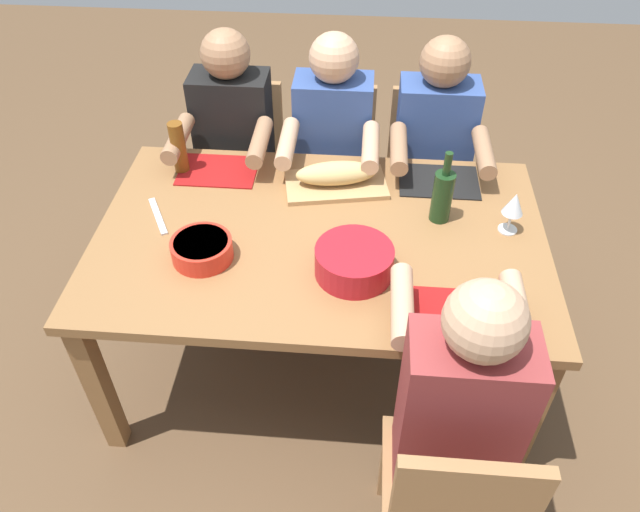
{
  "coord_description": "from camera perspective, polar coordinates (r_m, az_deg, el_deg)",
  "views": [
    {
      "loc": [
        -0.14,
        1.7,
        2.2
      ],
      "look_at": [
        0.0,
        0.0,
        0.63
      ],
      "focal_mm": 34.38,
      "sensor_mm": 36.0,
      "label": 1
    }
  ],
  "objects": [
    {
      "name": "ground_plane",
      "position": [
        2.78,
        -0.0,
        -9.58
      ],
      "size": [
        8.0,
        8.0,
        0.0
      ],
      "primitive_type": "plane",
      "color": "brown"
    },
    {
      "name": "dining_table",
      "position": [
        2.3,
        -0.0,
        0.54
      ],
      "size": [
        1.65,
        1.04,
        0.74
      ],
      "color": "olive",
      "rests_on": "ground_plane"
    },
    {
      "name": "chair_near_center",
      "position": [
        3.07,
        1.31,
        8.64
      ],
      "size": [
        0.4,
        0.4,
        0.85
      ],
      "color": "#9E7044",
      "rests_on": "ground_plane"
    },
    {
      "name": "diner_near_center",
      "position": [
        2.8,
        1.13,
        10.2
      ],
      "size": [
        0.41,
        0.53,
        1.2
      ],
      "color": "#2D2D38",
      "rests_on": "ground_plane"
    },
    {
      "name": "chair_far_left",
      "position": [
        1.94,
        12.21,
        -21.2
      ],
      "size": [
        0.4,
        0.4,
        0.85
      ],
      "color": "#9E7044",
      "rests_on": "ground_plane"
    },
    {
      "name": "diner_far_left",
      "position": [
        1.85,
        12.75,
        -13.12
      ],
      "size": [
        0.41,
        0.53,
        1.2
      ],
      "color": "#2D2D38",
      "rests_on": "ground_plane"
    },
    {
      "name": "chair_near_right",
      "position": [
        3.13,
        -7.12,
        8.96
      ],
      "size": [
        0.4,
        0.4,
        0.85
      ],
      "color": "#9E7044",
      "rests_on": "ground_plane"
    },
    {
      "name": "diner_near_right",
      "position": [
        2.86,
        -8.14,
        10.5
      ],
      "size": [
        0.41,
        0.53,
        1.2
      ],
      "color": "#2D2D38",
      "rests_on": "ground_plane"
    },
    {
      "name": "chair_near_left",
      "position": [
        3.08,
        9.84,
        8.13
      ],
      "size": [
        0.4,
        0.4,
        0.85
      ],
      "color": "#9E7044",
      "rests_on": "ground_plane"
    },
    {
      "name": "diner_near_left",
      "position": [
        2.81,
        10.52,
        9.62
      ],
      "size": [
        0.41,
        0.53,
        1.2
      ],
      "color": "#2D2D38",
      "rests_on": "ground_plane"
    },
    {
      "name": "serving_bowl_fruit",
      "position": [
        2.06,
        3.2,
        -0.36
      ],
      "size": [
        0.27,
        0.27,
        0.1
      ],
      "color": "#B21923",
      "rests_on": "dining_table"
    },
    {
      "name": "serving_bowl_salad",
      "position": [
        2.16,
        -10.95,
        0.72
      ],
      "size": [
        0.21,
        0.21,
        0.07
      ],
      "color": "red",
      "rests_on": "dining_table"
    },
    {
      "name": "cutting_board",
      "position": [
        2.47,
        1.49,
        6.66
      ],
      "size": [
        0.43,
        0.29,
        0.02
      ],
      "primitive_type": "cube",
      "rotation": [
        0.0,
        0.0,
        0.19
      ],
      "color": "tan",
      "rests_on": "dining_table"
    },
    {
      "name": "bread_loaf",
      "position": [
        2.44,
        1.51,
        7.71
      ],
      "size": [
        0.33,
        0.17,
        0.09
      ],
      "primitive_type": "ellipsoid",
      "rotation": [
        0.0,
        0.0,
        0.19
      ],
      "color": "tan",
      "rests_on": "cutting_board"
    },
    {
      "name": "wine_bottle",
      "position": [
        2.29,
        11.33,
        5.58
      ],
      "size": [
        0.08,
        0.08,
        0.29
      ],
      "color": "#193819",
      "rests_on": "dining_table"
    },
    {
      "name": "beer_bottle",
      "position": [
        2.57,
        -13.02,
        9.81
      ],
      "size": [
        0.06,
        0.06,
        0.22
      ],
      "primitive_type": "cylinder",
      "color": "brown",
      "rests_on": "dining_table"
    },
    {
      "name": "wine_glass",
      "position": [
        2.29,
        17.61,
        4.53
      ],
      "size": [
        0.08,
        0.08,
        0.17
      ],
      "color": "silver",
      "rests_on": "dining_table"
    },
    {
      "name": "placemat_far_left",
      "position": [
        2.0,
        12.24,
        -5.33
      ],
      "size": [
        0.32,
        0.23,
        0.01
      ],
      "primitive_type": "cube",
      "color": "maroon",
      "rests_on": "dining_table"
    },
    {
      "name": "placemat_near_right",
      "position": [
        2.59,
        -9.46,
        7.84
      ],
      "size": [
        0.32,
        0.23,
        0.01
      ],
      "primitive_type": "cube",
      "color": "maroon",
      "rests_on": "dining_table"
    },
    {
      "name": "placemat_near_left",
      "position": [
        2.54,
        11.01,
        6.84
      ],
      "size": [
        0.32,
        0.23,
        0.01
      ],
      "primitive_type": "cube",
      "color": "black",
      "rests_on": "dining_table"
    },
    {
      "name": "carving_knife",
      "position": [
        2.4,
        -14.85,
        3.61
      ],
      "size": [
        0.13,
        0.21,
        0.01
      ],
      "primitive_type": "cube",
      "rotation": [
        0.0,
        0.0,
        2.06
      ],
      "color": "silver",
      "rests_on": "dining_table"
    }
  ]
}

